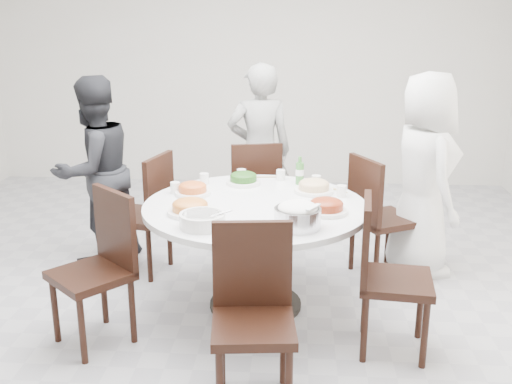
# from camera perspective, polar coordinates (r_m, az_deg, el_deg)

# --- Properties ---
(floor) EXTENTS (6.00, 6.00, 0.01)m
(floor) POSITION_cam_1_polar(r_m,az_deg,el_deg) (4.48, -3.86, -9.48)
(floor) COLOR #ABABB0
(floor) RESTS_ON ground
(wall_back) EXTENTS (6.00, 0.01, 2.80)m
(wall_back) POSITION_cam_1_polar(r_m,az_deg,el_deg) (7.02, -0.75, 12.12)
(wall_back) COLOR silver
(wall_back) RESTS_ON ground
(dining_table) EXTENTS (1.50, 1.50, 0.75)m
(dining_table) POSITION_cam_1_polar(r_m,az_deg,el_deg) (4.12, -0.05, -6.13)
(dining_table) COLOR white
(dining_table) RESTS_ON floor
(chair_ne) EXTENTS (0.57, 0.57, 0.95)m
(chair_ne) POSITION_cam_1_polar(r_m,az_deg,el_deg) (4.69, 12.13, -2.31)
(chair_ne) COLOR black
(chair_ne) RESTS_ON floor
(chair_n) EXTENTS (0.50, 0.50, 0.95)m
(chair_n) POSITION_cam_1_polar(r_m,az_deg,el_deg) (5.16, -0.22, -0.12)
(chair_n) COLOR black
(chair_n) RESTS_ON floor
(chair_nw) EXTENTS (0.51, 0.51, 0.95)m
(chair_nw) POSITION_cam_1_polar(r_m,az_deg,el_deg) (4.74, -11.11, -2.03)
(chair_nw) COLOR black
(chair_nw) RESTS_ON floor
(chair_sw) EXTENTS (0.59, 0.59, 0.95)m
(chair_sw) POSITION_cam_1_polar(r_m,az_deg,el_deg) (3.78, -15.50, -7.33)
(chair_sw) COLOR black
(chair_sw) RESTS_ON floor
(chair_s) EXTENTS (0.46, 0.46, 0.95)m
(chair_s) POSITION_cam_1_polar(r_m,az_deg,el_deg) (3.10, -0.26, -12.29)
(chair_s) COLOR black
(chair_s) RESTS_ON floor
(chair_se) EXTENTS (0.46, 0.46, 0.95)m
(chair_se) POSITION_cam_1_polar(r_m,az_deg,el_deg) (3.66, 13.21, -7.97)
(chair_se) COLOR black
(chair_se) RESTS_ON floor
(diner_right) EXTENTS (0.67, 0.86, 1.57)m
(diner_right) POSITION_cam_1_polar(r_m,az_deg,el_deg) (4.73, 15.66, 1.53)
(diner_right) COLOR silver
(diner_right) RESTS_ON floor
(diner_middle) EXTENTS (0.63, 0.47, 1.56)m
(diner_middle) POSITION_cam_1_polar(r_m,az_deg,el_deg) (5.33, 0.35, 3.85)
(diner_middle) COLOR black
(diner_middle) RESTS_ON floor
(diner_left) EXTENTS (0.89, 0.93, 1.51)m
(diner_left) POSITION_cam_1_polar(r_m,az_deg,el_deg) (4.97, -15.12, 1.97)
(diner_left) COLOR black
(diner_left) RESTS_ON floor
(dish_greens) EXTENTS (0.26, 0.26, 0.07)m
(dish_greens) POSITION_cam_1_polar(r_m,az_deg,el_deg) (4.44, -1.21, 1.17)
(dish_greens) COLOR white
(dish_greens) RESTS_ON dining_table
(dish_pale) EXTENTS (0.28, 0.28, 0.07)m
(dish_pale) POSITION_cam_1_polar(r_m,az_deg,el_deg) (4.26, 5.53, 0.44)
(dish_pale) COLOR white
(dish_pale) RESTS_ON dining_table
(dish_orange) EXTENTS (0.25, 0.25, 0.07)m
(dish_orange) POSITION_cam_1_polar(r_m,az_deg,el_deg) (4.21, -6.04, 0.17)
(dish_orange) COLOR white
(dish_orange) RESTS_ON dining_table
(dish_redbrown) EXTENTS (0.28, 0.28, 0.07)m
(dish_redbrown) POSITION_cam_1_polar(r_m,az_deg,el_deg) (3.84, 6.71, -1.49)
(dish_redbrown) COLOR white
(dish_redbrown) RESTS_ON dining_table
(dish_tofu) EXTENTS (0.29, 0.29, 0.08)m
(dish_tofu) POSITION_cam_1_polar(r_m,az_deg,el_deg) (3.82, -6.30, -1.52)
(dish_tofu) COLOR white
(dish_tofu) RESTS_ON dining_table
(rice_bowl) EXTENTS (0.28, 0.28, 0.12)m
(rice_bowl) POSITION_cam_1_polar(r_m,az_deg,el_deg) (3.56, 3.97, -2.47)
(rice_bowl) COLOR silver
(rice_bowl) RESTS_ON dining_table
(soup_bowl) EXTENTS (0.27, 0.27, 0.08)m
(soup_bowl) POSITION_cam_1_polar(r_m,az_deg,el_deg) (3.58, -5.12, -2.69)
(soup_bowl) COLOR white
(soup_bowl) RESTS_ON dining_table
(beverage_bottle) EXTENTS (0.06, 0.06, 0.21)m
(beverage_bottle) POSITION_cam_1_polar(r_m,az_deg,el_deg) (4.43, 4.19, 2.06)
(beverage_bottle) COLOR #377C31
(beverage_bottle) RESTS_ON dining_table
(tea_cups) EXTENTS (0.07, 0.07, 0.08)m
(tea_cups) POSITION_cam_1_polar(r_m,az_deg,el_deg) (4.55, 0.24, 1.64)
(tea_cups) COLOR white
(tea_cups) RESTS_ON dining_table
(chopsticks) EXTENTS (0.24, 0.04, 0.01)m
(chopsticks) POSITION_cam_1_polar(r_m,az_deg,el_deg) (4.64, 0.53, 1.53)
(chopsticks) COLOR tan
(chopsticks) RESTS_ON dining_table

